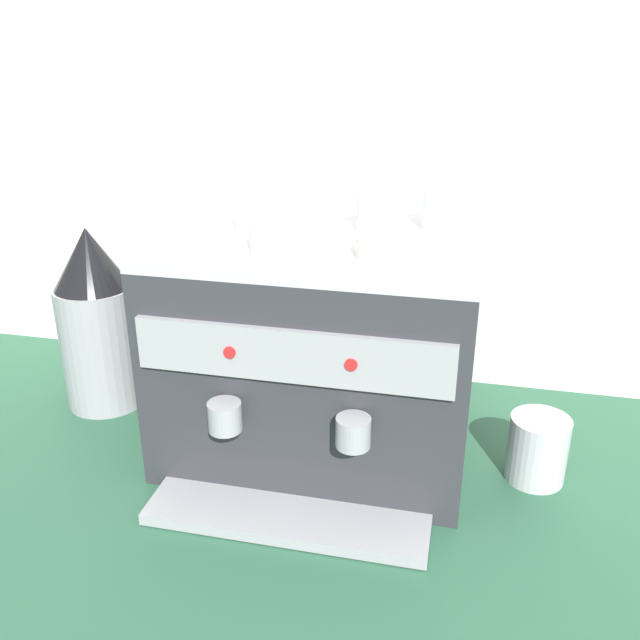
{
  "coord_description": "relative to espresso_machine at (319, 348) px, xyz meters",
  "views": [
    {
      "loc": [
        0.26,
        -1.14,
        0.76
      ],
      "look_at": [
        0.0,
        0.0,
        0.27
      ],
      "focal_mm": 38.26,
      "sensor_mm": 36.0,
      "label": 1
    }
  ],
  "objects": [
    {
      "name": "tiled_backsplash_wall",
      "position": [
        0.0,
        0.35,
        0.27
      ],
      "size": [
        2.8,
        0.03,
        0.97
      ],
      "primitive_type": "cube",
      "color": "silver",
      "rests_on": "ground_plane"
    },
    {
      "name": "coffee_grinder",
      "position": [
        -0.5,
        0.06,
        -0.02
      ],
      "size": [
        0.17,
        0.17,
        0.4
      ],
      "color": "#939399",
      "rests_on": "ground_plane"
    },
    {
      "name": "espresso_machine",
      "position": [
        0.0,
        0.0,
        0.0
      ],
      "size": [
        0.56,
        0.52,
        0.43
      ],
      "color": "#2D2D33",
      "rests_on": "ground_plane"
    },
    {
      "name": "ceramic_cup_1",
      "position": [
        0.2,
        0.1,
        0.25
      ],
      "size": [
        0.07,
        0.09,
        0.07
      ],
      "color": "silver",
      "rests_on": "espresso_machine"
    },
    {
      "name": "ceramic_bowl_0",
      "position": [
        -0.01,
        0.03,
        0.23
      ],
      "size": [
        0.11,
        0.11,
        0.04
      ],
      "color": "beige",
      "rests_on": "espresso_machine"
    },
    {
      "name": "ceramic_bowl_2",
      "position": [
        0.13,
        -0.09,
        0.23
      ],
      "size": [
        0.09,
        0.09,
        0.03
      ],
      "color": "beige",
      "rests_on": "espresso_machine"
    },
    {
      "name": "milk_pitcher",
      "position": [
        0.41,
        -0.02,
        -0.15
      ],
      "size": [
        0.11,
        0.11,
        0.13
      ],
      "primitive_type": "cylinder",
      "color": "#B7B7BC",
      "rests_on": "ground_plane"
    },
    {
      "name": "ground_plane",
      "position": [
        0.0,
        0.0,
        -0.21
      ],
      "size": [
        4.0,
        4.0,
        0.0
      ],
      "primitive_type": "plane",
      "color": "#28563D"
    },
    {
      "name": "ceramic_cup_0",
      "position": [
        0.09,
        0.06,
        0.25
      ],
      "size": [
        0.07,
        0.11,
        0.07
      ],
      "color": "silver",
      "rests_on": "espresso_machine"
    },
    {
      "name": "ceramic_cup_2",
      "position": [
        -0.13,
        0.02,
        0.25
      ],
      "size": [
        0.07,
        0.09,
        0.06
      ],
      "color": "silver",
      "rests_on": "espresso_machine"
    },
    {
      "name": "ceramic_bowl_1",
      "position": [
        -0.05,
        -0.09,
        0.24
      ],
      "size": [
        0.1,
        0.1,
        0.04
      ],
      "color": "beige",
      "rests_on": "espresso_machine"
    }
  ]
}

